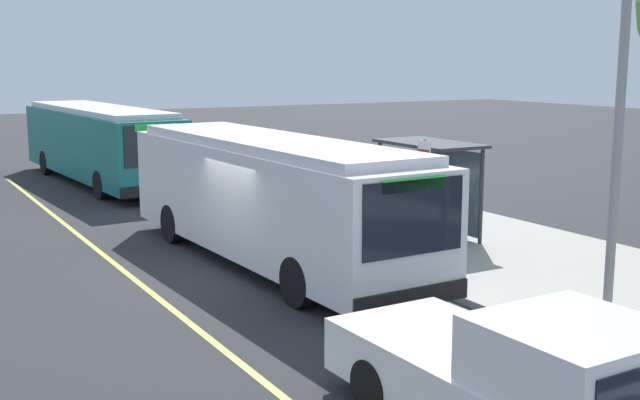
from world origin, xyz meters
TOP-DOWN VIEW (x-y plane):
  - ground_plane at (0.00, 0.00)m, footprint 120.00×120.00m
  - sidewalk_curb at (0.00, 6.00)m, footprint 44.00×6.40m
  - lane_stripe_center at (0.00, -2.20)m, footprint 36.00×0.14m
  - transit_bus_main at (-0.60, 1.01)m, footprint 10.85×2.94m
  - transit_bus_second at (-15.00, 0.78)m, footprint 12.04×3.23m
  - pickup_truck at (9.22, -0.44)m, footprint 5.45×2.15m
  - bus_shelter at (-0.71, 5.70)m, footprint 2.90×1.60m
  - waiting_bench at (-0.64, 5.65)m, footprint 1.60×0.48m
  - route_sign_post at (1.54, 3.82)m, footprint 0.44×0.08m
  - pedestrian_commuter at (1.11, 3.78)m, footprint 0.24×0.40m
  - utility_pole at (6.82, 3.78)m, footprint 0.16×0.16m

SIDE VIEW (x-z plane):
  - ground_plane at x=0.00m, z-range 0.00..0.00m
  - lane_stripe_center at x=0.00m, z-range 0.00..0.01m
  - sidewalk_curb at x=0.00m, z-range 0.00..0.15m
  - waiting_bench at x=-0.64m, z-range 0.16..1.11m
  - pickup_truck at x=9.22m, z-range -0.07..1.78m
  - pedestrian_commuter at x=1.11m, z-range 0.27..1.96m
  - transit_bus_main at x=-0.60m, z-range 0.14..3.09m
  - transit_bus_second at x=-15.00m, z-range 0.14..3.09m
  - bus_shelter at x=-0.71m, z-range 0.68..3.16m
  - route_sign_post at x=1.54m, z-range 0.56..3.36m
  - utility_pole at x=6.82m, z-range 0.15..6.55m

